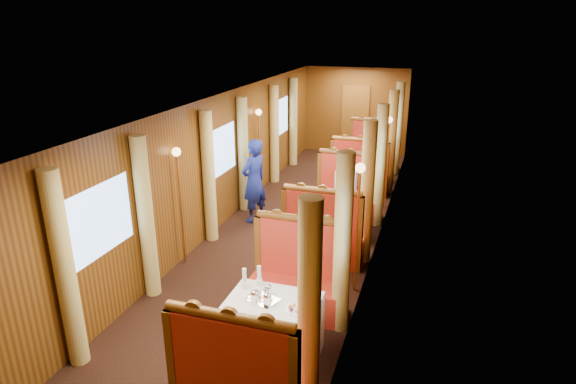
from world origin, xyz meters
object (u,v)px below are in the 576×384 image
at_px(teapot_right, 267,301).
at_px(steward, 254,181).
at_px(banquette_near_aft, 298,282).
at_px(rose_vase_mid, 337,189).
at_px(banquette_near_fwd, 239,384).
at_px(fruit_plate, 295,309).
at_px(banquette_mid_fwd, 323,238).
at_px(tea_tray, 263,299).
at_px(banquette_mid_aft, 347,197).
at_px(table_far, 366,165).
at_px(teapot_back, 268,292).
at_px(rose_vase_far, 366,143).
at_px(teapot_left, 254,298).
at_px(banquette_far_fwd, 359,175).
at_px(table_near, 273,328).
at_px(banquette_far_aft, 372,153).
at_px(table_mid, 336,217).
at_px(passenger, 346,185).

height_order(teapot_right, steward, steward).
distance_m(banquette_near_aft, rose_vase_mid, 2.54).
distance_m(banquette_near_fwd, fruit_plate, 1.01).
relative_size(banquette_mid_fwd, tea_tray, 3.94).
bearing_deg(teapot_right, banquette_mid_aft, 68.01).
height_order(table_far, teapot_back, teapot_back).
height_order(banquette_mid_fwd, table_far, banquette_mid_fwd).
xyz_separation_m(fruit_plate, rose_vase_far, (-0.33, 7.15, 0.16)).
bearing_deg(teapot_left, banquette_far_fwd, 74.44).
relative_size(table_near, tea_tray, 3.09).
height_order(table_near, banquette_near_fwd, banquette_near_fwd).
bearing_deg(teapot_left, banquette_mid_fwd, 72.18).
bearing_deg(tea_tray, banquette_near_aft, 83.76).
relative_size(table_far, banquette_far_aft, 0.78).
bearing_deg(table_far, table_mid, -90.00).
distance_m(banquette_near_aft, banquette_far_fwd, 4.97).
relative_size(table_near, table_far, 1.00).
height_order(table_mid, banquette_mid_aft, banquette_mid_aft).
bearing_deg(banquette_mid_aft, table_far, 90.00).
xyz_separation_m(banquette_near_fwd, teapot_left, (-0.18, 0.89, 0.39)).
xyz_separation_m(banquette_mid_fwd, banquette_far_fwd, (0.00, 3.50, 0.00)).
height_order(table_mid, banquette_mid_fwd, banquette_mid_fwd).
bearing_deg(passenger, tea_tray, -91.52).
bearing_deg(teapot_right, tea_tray, 111.02).
bearing_deg(passenger, teapot_left, -92.35).
bearing_deg(table_near, teapot_back, 141.66).
bearing_deg(rose_vase_far, passenger, -89.31).
relative_size(banquette_near_fwd, rose_vase_mid, 3.72).
distance_m(banquette_far_fwd, rose_vase_far, 1.16).
bearing_deg(teapot_right, banquette_far_aft, 68.15).
relative_size(table_far, tea_tray, 3.09).
bearing_deg(fruit_plate, banquette_near_aft, 104.89).
relative_size(banquette_near_aft, teapot_back, 9.39).
xyz_separation_m(table_far, teapot_back, (-0.08, -6.93, 0.43)).
bearing_deg(banquette_far_aft, teapot_left, -91.27).
height_order(banquette_near_aft, steward, steward).
bearing_deg(banquette_mid_fwd, rose_vase_mid, 90.23).
bearing_deg(table_mid, banquette_mid_fwd, -90.00).
bearing_deg(passenger, banquette_near_fwd, -90.00).
height_order(banquette_mid_aft, teapot_back, banquette_mid_aft).
bearing_deg(banquette_near_aft, rose_vase_mid, 90.09).
xyz_separation_m(banquette_near_fwd, steward, (-1.70, 4.77, 0.40)).
distance_m(teapot_right, rose_vase_far, 7.16).
height_order(table_near, banquette_far_aft, banquette_far_aft).
bearing_deg(teapot_left, banquette_mid_aft, 73.91).
bearing_deg(teapot_right, banquette_far_fwd, 68.09).
height_order(tea_tray, rose_vase_far, rose_vase_far).
relative_size(rose_vase_mid, steward, 0.22).
xyz_separation_m(banquette_mid_fwd, rose_vase_far, (-0.03, 4.54, 0.50)).
relative_size(table_near, table_mid, 1.00).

